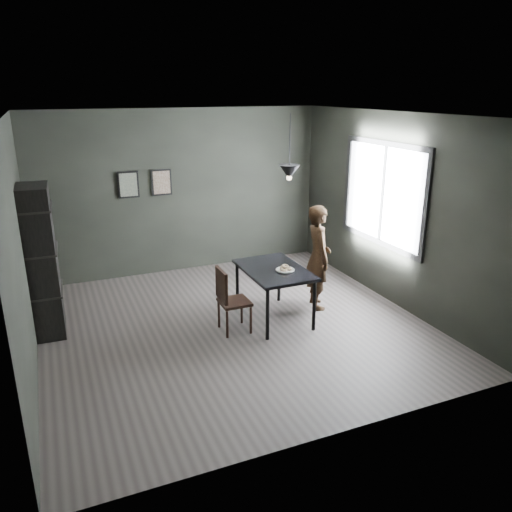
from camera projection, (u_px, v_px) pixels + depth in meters
name	position (u px, v px, depth m)	size (l,w,h in m)	color
ground	(234.00, 326.00, 6.86)	(5.00, 5.00, 0.00)	#3B3533
back_wall	(182.00, 192.00, 8.60)	(5.00, 0.10, 2.80)	black
ceiling	(231.00, 115.00, 5.97)	(5.00, 5.00, 0.02)	silver
window_assembly	(383.00, 194.00, 7.44)	(0.04, 1.96, 1.56)	white
cafe_table	(274.00, 274.00, 6.87)	(0.80, 1.20, 0.75)	black
white_plate	(285.00, 270.00, 6.76)	(0.23, 0.23, 0.01)	silver
donut_pile	(285.00, 268.00, 6.75)	(0.17, 0.17, 0.08)	beige
woman	(318.00, 257.00, 7.24)	(0.56, 0.37, 1.54)	black
wood_chair	(229.00, 296.00, 6.54)	(0.39, 0.39, 0.89)	black
shelf_unit	(42.00, 262.00, 6.39)	(0.37, 0.66, 1.98)	black
pendant_lamp	(289.00, 172.00, 6.61)	(0.28, 0.28, 0.86)	black
framed_print_left	(128.00, 185.00, 8.17)	(0.34, 0.04, 0.44)	black
framed_print_right	(162.00, 182.00, 8.37)	(0.34, 0.04, 0.44)	black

